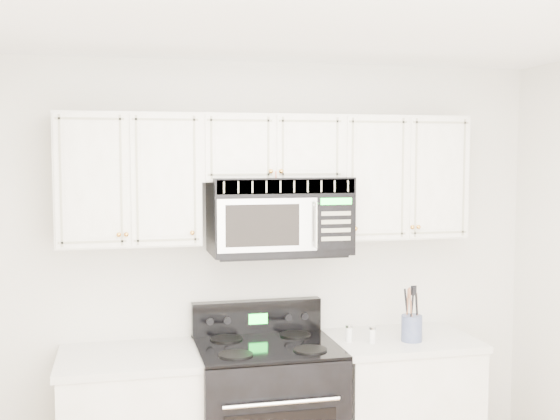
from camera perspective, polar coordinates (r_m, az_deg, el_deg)
name	(u,v)px	position (r m, az deg, el deg)	size (l,w,h in m)	color
room	(357,347)	(2.75, 6.30, -11.04)	(3.51, 3.51, 2.61)	brown
base_cabinet_right	(401,415)	(4.58, 9.79, -16.13)	(0.86, 0.65, 0.92)	white
range	(267,420)	(4.29, -1.07, -16.68)	(0.81, 0.73, 1.13)	black
upper_cabinets	(269,172)	(4.18, -0.89, 3.14)	(2.44, 0.37, 0.75)	white
microwave	(279,215)	(4.16, -0.08, -0.41)	(0.82, 0.46, 0.45)	black
utensil_crock	(412,327)	(4.32, 10.65, -9.31)	(0.12, 0.12, 0.33)	#4F5878
shaker_salt	(349,333)	(4.27, 5.63, -9.93)	(0.04, 0.04, 0.10)	silver
shaker_pepper	(372,335)	(4.26, 7.51, -10.01)	(0.04, 0.04, 0.10)	silver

